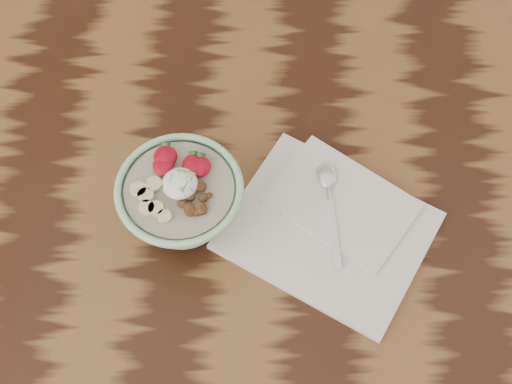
{
  "coord_description": "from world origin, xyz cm",
  "views": [
    {
      "loc": [
        -8.5,
        -45.09,
        167.36
      ],
      "look_at": [
        -9.01,
        -1.19,
        85.3
      ],
      "focal_mm": 50.0,
      "sensor_mm": 36.0,
      "label": 1
    }
  ],
  "objects": [
    {
      "name": "table",
      "position": [
        0.0,
        0.0,
        65.7
      ],
      "size": [
        160.0,
        90.0,
        75.0
      ],
      "color": "black",
      "rests_on": "ground"
    },
    {
      "name": "napkin",
      "position": [
        1.67,
        -1.21,
        75.7
      ],
      "size": [
        34.2,
        32.3,
        1.66
      ],
      "rotation": [
        0.0,
        0.0,
        -0.52
      ],
      "color": "silver",
      "rests_on": "table"
    },
    {
      "name": "breakfast_bowl",
      "position": [
        -19.25,
        -0.22,
        80.91
      ],
      "size": [
        17.25,
        17.25,
        11.53
      ],
      "rotation": [
        0.0,
        0.0,
        0.11
      ],
      "color": "#A1D8AA",
      "rests_on": "table"
    },
    {
      "name": "spoon",
      "position": [
        1.39,
        3.77,
        77.02
      ],
      "size": [
        3.17,
        16.88,
        0.88
      ],
      "rotation": [
        0.0,
        0.0,
        0.08
      ],
      "color": "silver",
      "rests_on": "napkin"
    }
  ]
}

